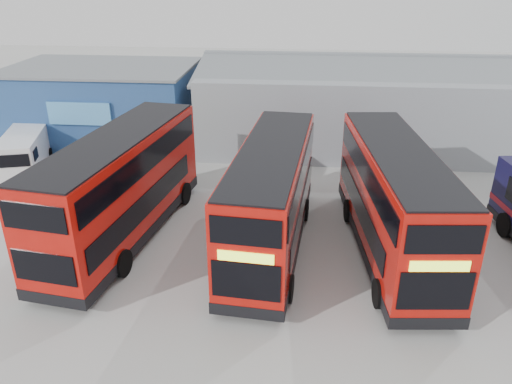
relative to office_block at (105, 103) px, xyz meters
The scene contains 7 objects.
ground_plane 22.94m from the office_block, 52.11° to the right, with size 120.00×120.00×0.00m, color #999894.
office_block is the anchor object (origin of this frame).
maintenance_shed 22.09m from the office_block, ahead, with size 30.50×12.00×5.89m.
double_decker_left 14.64m from the office_block, 66.63° to the right, with size 4.35×11.62×4.81m.
double_decker_centre 18.45m from the office_block, 47.84° to the right, with size 3.57×11.08×4.61m.
double_decker_right 22.15m from the office_block, 37.95° to the right, with size 3.64×11.26×4.68m.
panel_van 6.92m from the office_block, 114.03° to the right, with size 3.36×5.50×2.25m.
Camera 1 is at (-0.51, -14.66, 11.38)m, focal length 35.00 mm.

